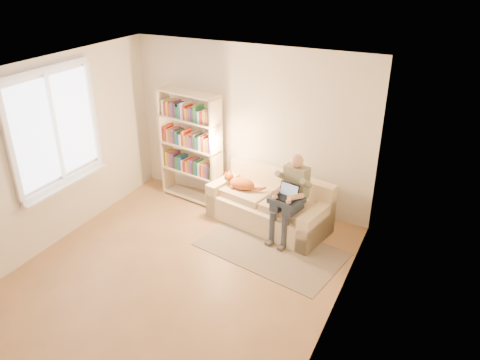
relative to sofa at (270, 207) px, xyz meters
The scene contains 14 objects.
floor 1.85m from the sofa, 108.45° to the right, with size 4.50×4.50×0.00m, color #9B7046.
ceiling 2.95m from the sofa, 108.45° to the right, with size 4.00×4.50×0.02m, color white.
wall_left 3.27m from the sofa, 146.03° to the right, with size 0.02×4.50×2.60m, color silver.
wall_right 2.46m from the sofa, 50.75° to the right, with size 0.02×4.50×2.60m, color silver.
wall_back 1.28m from the sofa, 138.58° to the left, with size 4.00×0.02×2.60m, color silver.
wall_front 4.16m from the sofa, 98.27° to the right, with size 4.00×0.02×2.60m, color silver.
window 3.15m from the sofa, 148.67° to the right, with size 0.12×1.52×1.69m.
sofa is the anchor object (origin of this frame).
person 0.65m from the sofa, 29.70° to the right, with size 0.44×0.60×1.28m.
cat 0.56m from the sofa, behind, with size 0.63×0.30×0.23m.
blanket 0.60m from the sofa, 45.30° to the right, with size 0.44×0.36×0.08m, color #253241.
laptop 0.65m from the sofa, 44.31° to the right, with size 0.34×0.29×0.26m.
bookshelf 1.67m from the sofa, behind, with size 1.23×0.52×1.87m.
rug 0.79m from the sofa, 65.90° to the right, with size 1.98×1.17×0.01m, color gray.
Camera 1 is at (2.89, -4.08, 3.79)m, focal length 35.00 mm.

